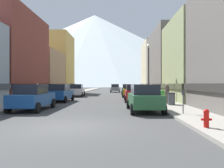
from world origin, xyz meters
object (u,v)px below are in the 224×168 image
at_px(trash_bin_right, 171,99).
at_px(potted_plant_1, 155,93).
at_px(parking_meter_near, 183,98).
at_px(pedestrian_0, 37,92).
at_px(pedestrian_1, 167,94).
at_px(streetlamp_right, 149,63).
at_px(pedestrian_2, 151,91).
at_px(car_left_1, 60,93).
at_px(car_driving_0, 115,88).
at_px(car_left_2, 77,90).
at_px(car_right_2, 130,91).
at_px(car_right_1, 134,93).
at_px(car_right_3, 128,89).
at_px(potted_plant_0, 162,94).
at_px(car_right_0, 144,98).
at_px(car_left_0, 33,97).
at_px(fire_hydrant_near, 206,118).

height_order(trash_bin_right, potted_plant_1, trash_bin_right).
xyz_separation_m(parking_meter_near, trash_bin_right, (0.60, 5.06, -0.37)).
height_order(pedestrian_0, pedestrian_1, pedestrian_0).
xyz_separation_m(trash_bin_right, streetlamp_right, (-1.00, 5.54, 3.34)).
relative_size(pedestrian_0, pedestrian_2, 1.07).
height_order(car_left_1, car_driving_0, same).
xyz_separation_m(car_left_2, car_right_2, (7.59, -1.14, 0.00)).
distance_m(car_right_1, car_right_3, 14.56).
xyz_separation_m(car_left_2, potted_plant_1, (10.80, -2.58, -0.28)).
bearing_deg(car_left_2, streetlamp_right, -41.97).
bearing_deg(potted_plant_0, car_left_1, -168.72).
height_order(car_left_2, car_right_0, same).
height_order(parking_meter_near, pedestrian_2, pedestrian_2).
bearing_deg(car_driving_0, car_left_2, -108.23).
bearing_deg(car_right_3, car_left_1, -117.07).
bearing_deg(car_left_0, car_right_1, 44.85).
xyz_separation_m(car_left_1, car_right_1, (7.60, 0.31, 0.00)).
relative_size(car_right_0, potted_plant_0, 4.42).
distance_m(car_right_2, car_driving_0, 17.66).
bearing_deg(car_right_1, trash_bin_right, -62.99).
xyz_separation_m(car_right_3, potted_plant_0, (3.20, -12.72, -0.19)).
distance_m(car_left_2, potted_plant_1, 11.10).
bearing_deg(car_left_2, pedestrian_2, -22.25).
bearing_deg(car_left_1, car_driving_0, 78.03).
bearing_deg(car_right_3, car_right_2, -90.01).
bearing_deg(potted_plant_1, fire_hydrant_near, -94.39).
bearing_deg(car_right_2, pedestrian_2, -50.48).
bearing_deg(car_left_2, car_left_0, -90.01).
bearing_deg(trash_bin_right, potted_plant_0, 84.58).
bearing_deg(car_right_1, fire_hydrant_near, -83.27).
height_order(trash_bin_right, pedestrian_2, pedestrian_2).
height_order(car_right_0, car_right_3, same).
relative_size(car_left_1, potted_plant_1, 4.94).
xyz_separation_m(car_right_2, potted_plant_0, (3.20, -5.79, -0.19)).
relative_size(car_left_2, pedestrian_0, 2.56).
distance_m(fire_hydrant_near, pedestrian_1, 10.08).
relative_size(car_driving_0, potted_plant_1, 4.92).
height_order(car_left_0, streetlamp_right, streetlamp_right).
bearing_deg(car_right_3, car_left_2, -142.67).
relative_size(car_right_1, pedestrian_2, 2.68).
bearing_deg(pedestrian_1, car_right_2, 101.96).
bearing_deg(car_right_0, potted_plant_0, 72.18).
bearing_deg(car_driving_0, pedestrian_0, -107.30).
height_order(potted_plant_0, potted_plant_1, potted_plant_0).
height_order(car_right_0, car_driving_0, same).
xyz_separation_m(pedestrian_0, pedestrian_2, (12.50, 4.71, -0.06)).
height_order(car_left_2, car_right_1, same).
height_order(car_right_2, trash_bin_right, car_right_2).
bearing_deg(car_right_0, parking_meter_near, -45.09).
xyz_separation_m(car_left_2, pedestrian_2, (10.05, -4.11, 0.01)).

